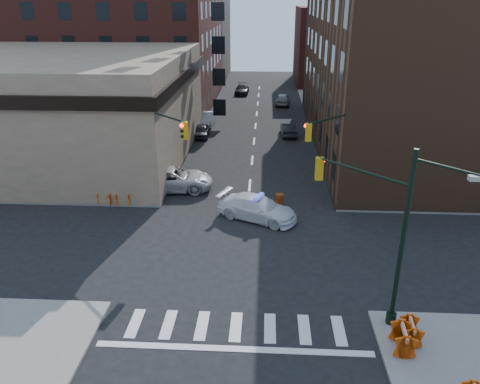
# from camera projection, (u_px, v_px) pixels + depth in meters

# --- Properties ---
(ground) EXTENTS (140.00, 140.00, 0.00)m
(ground) POSITION_uv_depth(u_px,v_px,m) (243.00, 250.00, 26.82)
(ground) COLOR black
(ground) RESTS_ON ground
(sidewalk_nw) EXTENTS (34.00, 54.50, 0.15)m
(sidewalk_nw) POSITION_uv_depth(u_px,v_px,m) (72.00, 113.00, 58.15)
(sidewalk_nw) COLOR gray
(sidewalk_nw) RESTS_ON ground
(sidewalk_ne) EXTENTS (34.00, 54.50, 0.15)m
(sidewalk_ne) POSITION_uv_depth(u_px,v_px,m) (449.00, 118.00, 55.79)
(sidewalk_ne) COLOR gray
(sidewalk_ne) RESTS_ON ground
(bank_building) EXTENTS (22.00, 22.00, 9.00)m
(bank_building) POSITION_uv_depth(u_px,v_px,m) (60.00, 107.00, 41.17)
(bank_building) COLOR #9B8265
(bank_building) RESTS_ON ground
(apartment_block) EXTENTS (25.00, 25.00, 24.00)m
(apartment_block) POSITION_uv_depth(u_px,v_px,m) (115.00, 9.00, 60.00)
(apartment_block) COLOR #58231B
(apartment_block) RESTS_ON ground
(commercial_row_ne) EXTENTS (14.00, 34.00, 14.00)m
(commercial_row_ne) POSITION_uv_depth(u_px,v_px,m) (392.00, 70.00, 44.19)
(commercial_row_ne) COLOR #513220
(commercial_row_ne) RESTS_ON ground
(filler_nw) EXTENTS (20.00, 18.00, 16.00)m
(filler_nw) POSITION_uv_depth(u_px,v_px,m) (170.00, 31.00, 81.69)
(filler_nw) COLOR brown
(filler_nw) RESTS_ON ground
(filler_ne) EXTENTS (16.00, 16.00, 12.00)m
(filler_ne) POSITION_uv_depth(u_px,v_px,m) (345.00, 46.00, 77.23)
(filler_ne) COLOR #58231B
(filler_ne) RESTS_ON ground
(signal_pole_se) EXTENTS (5.40, 5.27, 8.00)m
(signal_pole_se) POSITION_uv_depth(u_px,v_px,m) (381.00, 223.00, 19.65)
(signal_pole_se) COLOR black
(signal_pole_se) RESTS_ON sidewalk_se
(signal_pole_nw) EXTENTS (3.58, 3.67, 8.00)m
(signal_pole_nw) POSITION_uv_depth(u_px,v_px,m) (158.00, 148.00, 30.37)
(signal_pole_nw) COLOR black
(signal_pole_nw) RESTS_ON sidewalk_nw
(signal_pole_ne) EXTENTS (3.67, 3.58, 8.00)m
(signal_pole_ne) POSITION_uv_depth(u_px,v_px,m) (339.00, 151.00, 29.78)
(signal_pole_ne) COLOR black
(signal_pole_ne) RESTS_ON sidewalk_ne
(tree_ne_near) EXTENTS (3.00, 3.00, 4.85)m
(tree_ne_near) POSITION_uv_depth(u_px,v_px,m) (327.00, 99.00, 49.05)
(tree_ne_near) COLOR black
(tree_ne_near) RESTS_ON sidewalk_ne
(tree_ne_far) EXTENTS (3.00, 3.00, 4.85)m
(tree_ne_far) POSITION_uv_depth(u_px,v_px,m) (319.00, 86.00, 56.42)
(tree_ne_far) COLOR black
(tree_ne_far) RESTS_ON sidewalk_ne
(police_car) EXTENTS (5.69, 4.18, 1.53)m
(police_car) POSITION_uv_depth(u_px,v_px,m) (257.00, 208.00, 30.32)
(police_car) COLOR white
(police_car) RESTS_ON ground
(pickup) EXTENTS (6.37, 3.42, 1.70)m
(pickup) POSITION_uv_depth(u_px,v_px,m) (172.00, 179.00, 34.91)
(pickup) COLOR #B8B8BC
(pickup) RESTS_ON ground
(parked_car_wnear) EXTENTS (1.67, 3.79, 1.27)m
(parked_car_wnear) POSITION_uv_depth(u_px,v_px,m) (201.00, 131.00, 48.27)
(parked_car_wnear) COLOR black
(parked_car_wnear) RESTS_ON ground
(parked_car_wfar) EXTENTS (1.63, 4.41, 1.44)m
(parked_car_wfar) POSITION_uv_depth(u_px,v_px,m) (207.00, 119.00, 52.70)
(parked_car_wfar) COLOR #979A9F
(parked_car_wfar) RESTS_ON ground
(parked_car_wdeep) EXTENTS (2.06, 4.77, 1.37)m
(parked_car_wdeep) POSITION_uv_depth(u_px,v_px,m) (242.00, 89.00, 69.77)
(parked_car_wdeep) COLOR black
(parked_car_wdeep) RESTS_ON ground
(parked_car_enear) EXTENTS (1.62, 4.21, 1.37)m
(parked_car_enear) POSITION_uv_depth(u_px,v_px,m) (289.00, 129.00, 48.78)
(parked_car_enear) COLOR black
(parked_car_enear) RESTS_ON ground
(parked_car_efar) EXTENTS (2.35, 4.78, 1.57)m
(parked_car_efar) POSITION_uv_depth(u_px,v_px,m) (283.00, 99.00, 62.59)
(parked_car_efar) COLOR gray
(parked_car_efar) RESTS_ON ground
(pedestrian_a) EXTENTS (0.82, 0.77, 1.89)m
(pedestrian_a) POSITION_uv_depth(u_px,v_px,m) (134.00, 190.00, 32.33)
(pedestrian_a) COLOR black
(pedestrian_a) RESTS_ON sidewalk_nw
(pedestrian_b) EXTENTS (1.12, 1.03, 1.87)m
(pedestrian_b) POSITION_uv_depth(u_px,v_px,m) (106.00, 174.00, 35.29)
(pedestrian_b) COLOR black
(pedestrian_b) RESTS_ON sidewalk_nw
(pedestrian_c) EXTENTS (0.99, 0.70, 1.56)m
(pedestrian_c) POSITION_uv_depth(u_px,v_px,m) (75.00, 187.00, 33.19)
(pedestrian_c) COLOR #1F262F
(pedestrian_c) RESTS_ON sidewalk_nw
(barrel_road) EXTENTS (0.70, 0.70, 1.00)m
(barrel_road) POSITION_uv_depth(u_px,v_px,m) (279.00, 201.00, 32.05)
(barrel_road) COLOR #E25D0A
(barrel_road) RESTS_ON ground
(barrel_bank) EXTENTS (0.60, 0.60, 0.95)m
(barrel_bank) POSITION_uv_depth(u_px,v_px,m) (176.00, 186.00, 34.58)
(barrel_bank) COLOR #EF410B
(barrel_bank) RESTS_ON ground
(barricade_se_a) EXTENTS (0.78, 1.42, 1.03)m
(barricade_se_a) POSITION_uv_depth(u_px,v_px,m) (403.00, 339.00, 18.85)
(barricade_se_a) COLOR red
(barricade_se_a) RESTS_ON sidewalk_se
(barricade_se_b) EXTENTS (0.72, 1.29, 0.93)m
(barricade_se_b) POSITION_uv_depth(u_px,v_px,m) (411.00, 331.00, 19.36)
(barricade_se_b) COLOR red
(barricade_se_b) RESTS_ON sidewalk_se
(barricade_nw_a) EXTENTS (1.19, 0.64, 0.87)m
(barricade_nw_a) POSITION_uv_depth(u_px,v_px,m) (123.00, 198.00, 32.29)
(barricade_nw_a) COLOR #C74E09
(barricade_nw_a) RESTS_ON sidewalk_nw
(barricade_nw_b) EXTENTS (1.25, 0.76, 0.88)m
(barricade_nw_b) POSITION_uv_depth(u_px,v_px,m) (105.00, 197.00, 32.35)
(barricade_nw_b) COLOR red
(barricade_nw_b) RESTS_ON sidewalk_nw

